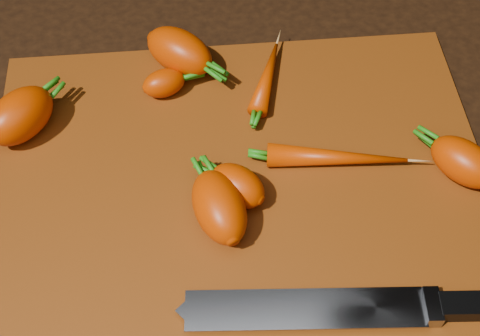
{
  "coord_description": "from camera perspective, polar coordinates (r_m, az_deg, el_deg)",
  "views": [
    {
      "loc": [
        -0.03,
        -0.37,
        0.56
      ],
      "look_at": [
        0.0,
        0.01,
        0.03
      ],
      "focal_mm": 50.0,
      "sensor_mm": 36.0,
      "label": 1
    }
  ],
  "objects": [
    {
      "name": "carrot_3",
      "position": [
        0.62,
        -1.79,
        -3.35
      ],
      "size": [
        0.07,
        0.09,
        0.05
      ],
      "primitive_type": "ellipsoid",
      "rotation": [
        0.0,
        0.0,
        1.83
      ],
      "color": "#CC3700",
      "rests_on": "cutting_board"
    },
    {
      "name": "carrot_0",
      "position": [
        0.72,
        -18.26,
        4.26
      ],
      "size": [
        0.09,
        0.09,
        0.05
      ],
      "primitive_type": "ellipsoid",
      "rotation": [
        0.0,
        0.0,
        0.85
      ],
      "color": "#CC3700",
      "rests_on": "cutting_board"
    },
    {
      "name": "carrot_6",
      "position": [
        0.74,
        2.34,
        7.79
      ],
      "size": [
        0.05,
        0.11,
        0.02
      ],
      "primitive_type": "ellipsoid",
      "rotation": [
        0.0,
        0.0,
        1.25
      ],
      "color": "#CC3700",
      "rests_on": "cutting_board"
    },
    {
      "name": "knife",
      "position": [
        0.6,
        7.58,
        -11.8
      ],
      "size": [
        0.34,
        0.05,
        0.02
      ],
      "rotation": [
        0.0,
        0.0,
        -0.07
      ],
      "color": "gray",
      "rests_on": "cutting_board"
    },
    {
      "name": "carrot_7",
      "position": [
        0.68,
        8.29,
        0.88
      ],
      "size": [
        0.14,
        0.04,
        0.02
      ],
      "primitive_type": "ellipsoid",
      "rotation": [
        0.0,
        0.0,
        -0.14
      ],
      "color": "#CC3700",
      "rests_on": "cutting_board"
    },
    {
      "name": "ground",
      "position": [
        0.68,
        0.07,
        -2.39
      ],
      "size": [
        2.0,
        2.0,
        0.01
      ],
      "primitive_type": "cube",
      "color": "black"
    },
    {
      "name": "cutting_board",
      "position": [
        0.67,
        0.08,
        -1.88
      ],
      "size": [
        0.5,
        0.4,
        0.01
      ],
      "primitive_type": "cube",
      "color": "#823A0E",
      "rests_on": "ground"
    },
    {
      "name": "carrot_5",
      "position": [
        0.69,
        18.55,
        0.49
      ],
      "size": [
        0.08,
        0.08,
        0.04
      ],
      "primitive_type": "ellipsoid",
      "rotation": [
        0.0,
        0.0,
        2.29
      ],
      "color": "#CC3700",
      "rests_on": "cutting_board"
    },
    {
      "name": "carrot_1",
      "position": [
        0.64,
        -0.25,
        -1.53
      ],
      "size": [
        0.07,
        0.07,
        0.04
      ],
      "primitive_type": "ellipsoid",
      "rotation": [
        0.0,
        0.0,
        2.43
      ],
      "color": "#CC3700",
      "rests_on": "cutting_board"
    },
    {
      "name": "carrot_4",
      "position": [
        0.74,
        -6.51,
        7.2
      ],
      "size": [
        0.05,
        0.04,
        0.03
      ],
      "primitive_type": "ellipsoid",
      "rotation": [
        0.0,
        0.0,
        0.3
      ],
      "color": "#CC3700",
      "rests_on": "cutting_board"
    },
    {
      "name": "carrot_2",
      "position": [
        0.76,
        -5.18,
        9.88
      ],
      "size": [
        0.09,
        0.09,
        0.05
      ],
      "primitive_type": "ellipsoid",
      "rotation": [
        0.0,
        0.0,
        -0.71
      ],
      "color": "#CC3700",
      "rests_on": "cutting_board"
    }
  ]
}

